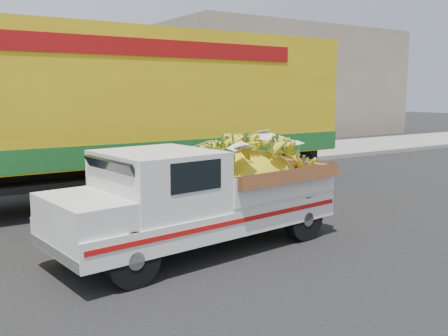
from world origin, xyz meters
TOP-DOWN VIEW (x-y plane):
  - ground at (0.00, 0.00)m, footprint 100.00×100.00m
  - curb at (0.00, 5.96)m, footprint 60.00×0.25m
  - sidewalk at (0.00, 8.06)m, footprint 60.00×4.00m
  - building_right at (14.00, 14.96)m, footprint 14.00×6.00m
  - pickup_truck at (-0.56, -0.57)m, footprint 4.76×2.17m
  - semi_trailer at (-0.89, 3.51)m, footprint 12.01×2.62m

SIDE VIEW (x-z plane):
  - ground at x=0.00m, z-range 0.00..0.00m
  - sidewalk at x=0.00m, z-range 0.00..0.14m
  - curb at x=0.00m, z-range 0.00..0.15m
  - pickup_truck at x=-0.56m, z-range 0.06..1.68m
  - semi_trailer at x=-0.89m, z-range 0.22..4.02m
  - building_right at x=14.00m, z-range 0.00..6.00m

